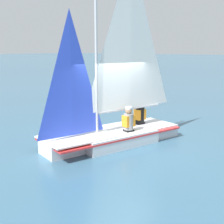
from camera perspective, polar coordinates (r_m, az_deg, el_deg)
The scene contains 4 objects.
ground_plane at distance 9.90m, azimuth 0.00°, elevation -5.67°, with size 260.00×260.00×0.00m, color #38607A.
sailboat_main at distance 9.71m, azimuth 0.27°, elevation -0.83°, with size 2.82×4.76×5.86m.
sailor_helm at distance 9.69m, azimuth 3.04°, elevation -2.18°, with size 0.37×0.40×1.16m.
sailor_crew at distance 10.66m, azimuth 5.12°, elevation -0.94°, with size 0.37×0.40×1.16m.
Camera 1 is at (5.72, -7.52, 2.95)m, focal length 50.00 mm.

